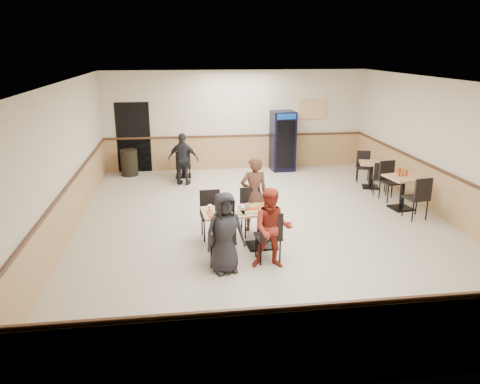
{
  "coord_description": "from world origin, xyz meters",
  "views": [
    {
      "loc": [
        -1.79,
        -9.17,
        3.64
      ],
      "look_at": [
        -0.62,
        -0.5,
        0.92
      ],
      "focal_mm": 35.0,
      "sensor_mm": 36.0,
      "label": 1
    }
  ],
  "objects": [
    {
      "name": "ground",
      "position": [
        0.0,
        0.0,
        0.0
      ],
      "size": [
        10.0,
        10.0,
        0.0
      ],
      "primitive_type": "plane",
      "color": "beige",
      "rests_on": "ground"
    },
    {
      "name": "room_shell",
      "position": [
        1.78,
        2.55,
        0.58
      ],
      "size": [
        10.0,
        10.0,
        10.0
      ],
      "color": "silver",
      "rests_on": "ground"
    },
    {
      "name": "main_table",
      "position": [
        -0.68,
        -1.11,
        0.51
      ],
      "size": [
        1.48,
        0.82,
        0.77
      ],
      "rotation": [
        0.0,
        0.0,
        0.07
      ],
      "color": "black",
      "rests_on": "ground"
    },
    {
      "name": "main_chairs",
      "position": [
        -0.73,
        -1.11,
        0.48
      ],
      "size": [
        1.39,
        1.76,
        0.97
      ],
      "rotation": [
        0.0,
        0.0,
        0.07
      ],
      "color": "black",
      "rests_on": "ground"
    },
    {
      "name": "diner_woman_left",
      "position": [
        -1.07,
        -2.01,
        0.7
      ],
      "size": [
        0.78,
        0.61,
        1.4
      ],
      "primitive_type": "imported",
      "rotation": [
        0.0,
        0.0,
        0.27
      ],
      "color": "black",
      "rests_on": "ground"
    },
    {
      "name": "diner_woman_right",
      "position": [
        -0.26,
        -1.95,
        0.7
      ],
      "size": [
        0.76,
        0.63,
        1.41
      ],
      "primitive_type": "imported",
      "rotation": [
        0.0,
        0.0,
        -0.15
      ],
      "color": "maroon",
      "rests_on": "ground"
    },
    {
      "name": "diner_man_opposite",
      "position": [
        -0.29,
        -0.21,
        0.78
      ],
      "size": [
        0.6,
        0.42,
        1.56
      ],
      "primitive_type": "imported",
      "rotation": [
        0.0,
        0.0,
        3.23
      ],
      "color": "#532F23",
      "rests_on": "ground"
    },
    {
      "name": "lone_diner",
      "position": [
        -1.66,
        3.35,
        0.72
      ],
      "size": [
        0.9,
        0.56,
        1.43
      ],
      "primitive_type": "imported",
      "rotation": [
        0.0,
        0.0,
        2.87
      ],
      "color": "black",
      "rests_on": "ground"
    },
    {
      "name": "tabletop_clutter",
      "position": [
        -0.73,
        -1.16,
        0.79
      ],
      "size": [
        1.26,
        0.68,
        0.12
      ],
      "rotation": [
        0.0,
        0.0,
        0.07
      ],
      "color": "#B5300C",
      "rests_on": "main_table"
    },
    {
      "name": "side_table_near",
      "position": [
        3.36,
        0.62,
        0.52
      ],
      "size": [
        0.84,
        0.84,
        0.78
      ],
      "rotation": [
        0.0,
        0.0,
        0.16
      ],
      "color": "black",
      "rests_on": "ground"
    },
    {
      "name": "side_table_near_chair_south",
      "position": [
        3.36,
        -0.0,
        0.5
      ],
      "size": [
        0.53,
        0.53,
        0.99
      ],
      "primitive_type": null,
      "rotation": [
        0.0,
        0.0,
        3.31
      ],
      "color": "black",
      "rests_on": "ground"
    },
    {
      "name": "side_table_near_chair_north",
      "position": [
        3.36,
        1.25,
        0.5
      ],
      "size": [
        0.53,
        0.53,
        0.99
      ],
      "primitive_type": null,
      "rotation": [
        0.0,
        0.0,
        0.16
      ],
      "color": "black",
      "rests_on": "ground"
    },
    {
      "name": "side_table_far",
      "position": [
        3.34,
        2.39,
        0.46
      ],
      "size": [
        0.81,
        0.81,
        0.7
      ],
      "rotation": [
        0.0,
        0.0,
        -0.3
      ],
      "color": "black",
      "rests_on": "ground"
    },
    {
      "name": "side_table_far_chair_south",
      "position": [
        3.34,
        1.83,
        0.44
      ],
      "size": [
        0.51,
        0.51,
        0.88
      ],
      "primitive_type": null,
      "rotation": [
        0.0,
        0.0,
        2.84
      ],
      "color": "black",
      "rests_on": "ground"
    },
    {
      "name": "side_table_far_chair_north",
      "position": [
        3.34,
        2.95,
        0.44
      ],
      "size": [
        0.51,
        0.51,
        0.88
      ],
      "primitive_type": null,
      "rotation": [
        0.0,
        0.0,
        -0.3
      ],
      "color": "black",
      "rests_on": "ground"
    },
    {
      "name": "condiment_caddy",
      "position": [
        3.33,
        0.67,
        0.87
      ],
      "size": [
        0.23,
        0.06,
        0.2
      ],
      "color": "red",
      "rests_on": "side_table_near"
    },
    {
      "name": "back_table",
      "position": [
        -1.66,
        4.2,
        0.5
      ],
      "size": [
        0.72,
        0.72,
        0.75
      ],
      "rotation": [
        0.0,
        0.0,
        -0.04
      ],
      "color": "black",
      "rests_on": "ground"
    },
    {
      "name": "back_table_chair_lone",
      "position": [
        -1.66,
        3.6,
        0.47
      ],
      "size": [
        0.46,
        0.46,
        0.95
      ],
      "primitive_type": null,
      "rotation": [
        0.0,
        0.0,
        3.1
      ],
      "color": "black",
      "rests_on": "ground"
    },
    {
      "name": "pepsi_cooler",
      "position": [
        1.39,
        4.59,
        0.91
      ],
      "size": [
        0.72,
        0.73,
        1.81
      ],
      "rotation": [
        0.0,
        0.0,
        0.05
      ],
      "color": "black",
      "rests_on": "ground"
    },
    {
      "name": "trash_bin",
      "position": [
        -3.23,
        4.55,
        0.39
      ],
      "size": [
        0.49,
        0.49,
        0.77
      ],
      "primitive_type": "cylinder",
      "color": "black",
      "rests_on": "ground"
    }
  ]
}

